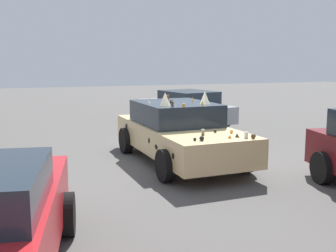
% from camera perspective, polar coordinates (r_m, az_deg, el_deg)
% --- Properties ---
extents(ground_plane, '(60.00, 60.00, 0.00)m').
position_cam_1_polar(ground_plane, '(10.08, 1.61, -4.97)').
color(ground_plane, '#514F4C').
extents(art_car_decorated, '(4.70, 2.25, 1.73)m').
position_cam_1_polar(art_car_decorated, '(9.99, 1.48, -0.81)').
color(art_car_decorated, '#D8BC7F').
rests_on(art_car_decorated, ground).
extents(parked_sedan_row_back_center, '(4.71, 2.59, 1.33)m').
position_cam_1_polar(parked_sedan_row_back_center, '(15.61, 2.29, 2.53)').
color(parked_sedan_row_back_center, gray).
rests_on(parked_sedan_row_back_center, ground).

